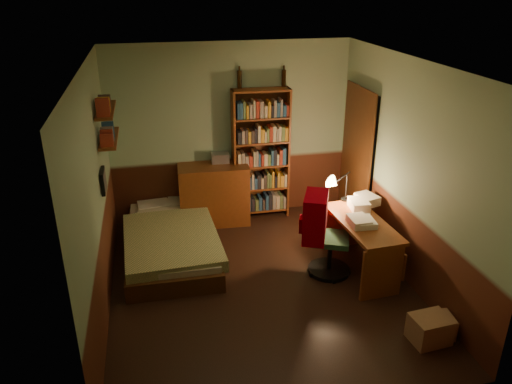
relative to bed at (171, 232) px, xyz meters
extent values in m
cube|color=black|center=(1.00, -0.97, -0.32)|extent=(3.50, 4.00, 0.02)
cube|color=silver|center=(1.00, -0.97, 2.30)|extent=(3.50, 4.00, 0.02)
cube|color=#86A47F|center=(1.00, 1.04, 0.99)|extent=(3.50, 0.02, 2.60)
cube|color=#86A47F|center=(-0.76, -0.97, 0.99)|extent=(0.02, 4.00, 2.60)
cube|color=#86A47F|center=(2.76, -0.97, 0.99)|extent=(0.02, 4.00, 2.60)
cube|color=#86A47F|center=(1.00, -2.98, 0.99)|extent=(3.50, 0.02, 2.60)
cube|color=black|center=(2.72, 0.33, 0.69)|extent=(0.06, 0.90, 2.00)
cube|color=#3B1F0D|center=(2.68, 0.33, 0.69)|extent=(0.02, 0.98, 2.08)
cube|color=#5B733C|center=(0.00, 0.00, 0.00)|extent=(1.14, 2.10, 0.62)
cube|color=#663013|center=(0.69, 0.79, 0.14)|extent=(1.03, 0.55, 0.90)
cube|color=#B2B2B7|center=(0.82, 0.92, 0.66)|extent=(0.26, 0.21, 0.14)
cube|color=#663013|center=(1.42, 0.88, 0.67)|extent=(0.84, 0.27, 1.95)
cylinder|color=black|center=(1.13, 0.99, 1.77)|extent=(0.08, 0.08, 0.25)
cylinder|color=black|center=(1.77, 0.99, 1.76)|extent=(0.08, 0.08, 0.23)
cube|color=#663013|center=(2.28, -0.91, 0.03)|extent=(0.60, 1.30, 0.68)
cube|color=silver|center=(2.54, -0.44, 0.43)|extent=(0.29, 0.34, 0.12)
cone|color=black|center=(2.30, -0.28, 0.63)|extent=(0.20, 0.20, 0.53)
cube|color=#274F30|center=(1.89, -0.90, 0.15)|extent=(0.58, 0.55, 0.91)
cube|color=#99000E|center=(1.81, -1.10, 0.89)|extent=(0.40, 0.55, 0.58)
cube|color=#663013|center=(-0.64, 0.13, 1.29)|extent=(0.20, 0.90, 0.03)
cube|color=#663013|center=(-0.64, 0.13, 1.64)|extent=(0.20, 0.90, 0.03)
cube|color=black|center=(-0.72, -0.37, 0.94)|extent=(0.04, 0.32, 0.26)
cube|color=#9E7452|center=(2.44, -2.33, -0.17)|extent=(0.40, 0.33, 0.28)
cube|color=#9E7452|center=(2.56, -2.26, -0.20)|extent=(0.35, 0.30, 0.23)
camera|label=1|loc=(-0.13, -5.91, 3.10)|focal=35.00mm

